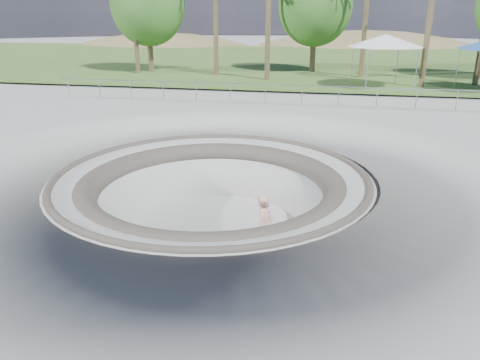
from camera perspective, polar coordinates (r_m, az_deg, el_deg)
The scene contains 10 objects.
ground at distance 15.20m, azimuth -3.51°, elevation 0.48°, with size 180.00×180.00×0.00m, color #A0A19C.
skate_bowl at distance 15.91m, azimuth -3.37°, elevation -5.73°, with size 14.00×14.00×4.10m.
grass_strip at distance 48.22m, azimuth 7.04°, elevation 14.19°, with size 180.00×36.00×0.12m.
distant_hills at distance 72.02m, azimuth 11.37°, elevation 10.07°, with size 103.20×45.00×28.60m.
safety_railing at distance 26.46m, azimuth 3.13°, elevation 10.52°, with size 25.00×0.06×1.03m.
skateboard at distance 14.15m, azimuth 2.97°, elevation -9.24°, with size 0.82×0.29×0.08m.
skater at distance 13.70m, azimuth 3.04°, elevation -5.66°, with size 0.70×0.46×1.93m, color tan.
canopy_white at distance 32.25m, azimuth 17.33°, elevation 15.90°, with size 6.37×6.37×3.33m.
bushy_tree_left at distance 39.79m, azimuth -11.22°, elevation 20.26°, with size 5.87×5.34×8.47m.
bushy_tree_mid at distance 39.42m, azimuth 9.16°, elevation 20.30°, with size 5.81×5.29×8.39m.
Camera 1 is at (3.71, -13.83, 5.10)m, focal length 35.00 mm.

